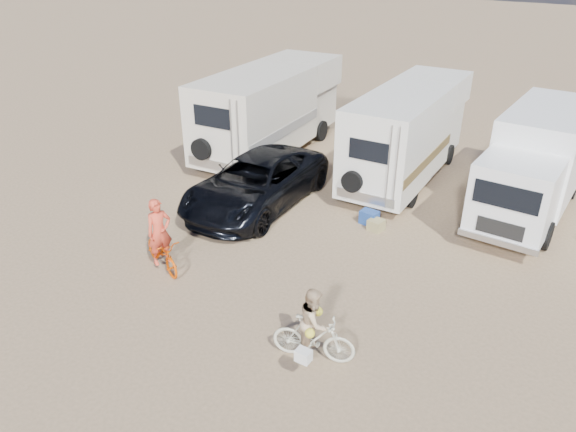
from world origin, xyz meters
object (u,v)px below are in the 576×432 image
Objects in this scene: bike_man at (162,253)px; rider_man at (160,238)px; bike_woman at (314,338)px; box_truck at (535,166)px; rv_left at (270,112)px; rider_woman at (314,329)px; cooler at (369,217)px; crate at (376,225)px; rv_main at (408,135)px; dark_suv at (256,182)px.

bike_man is 0.97× the size of rider_man.
box_truck is at bearing -30.94° from bike_woman.
rv_left is 4.15× the size of rider_man.
cooler is (-1.55, 5.90, -0.55)m from rider_woman.
crate is (-1.21, 5.66, -0.35)m from bike_woman.
box_truck is 4.34× the size of rider_woman.
rv_main reaches higher than box_truck.
rider_man is (2.49, -8.48, -0.75)m from rv_left.
bike_man is 4.18× the size of crate.
rider_man is (-7.19, -8.40, -0.67)m from box_truck.
rv_left is at bearing 21.45° from bike_woman.
rider_woman is at bearing -80.77° from rv_main.
box_truck is 11.08m from rider_man.
rv_left is at bearing 21.45° from rider_woman.
rider_man is 6.20m from crate.
bike_man is 5.05m from rider_woman.
dark_suv is 4.29m from rider_man.
rider_woman is (0.00, 0.00, 0.24)m from bike_woman.
rv_left is 11.94m from rider_woman.
rider_woman reaches higher than bike_woman.
rv_left reaches higher than bike_man.
crate is (3.77, 4.87, -0.29)m from bike_man.
dark_suv is at bearing -162.35° from cooler.
bike_woman is (5.10, -5.08, -0.28)m from dark_suv.
box_truck is (9.68, -0.08, -0.08)m from rv_left.
box_truck reaches higher than bike_woman.
rider_woman is at bearing -0.00° from bike_woman.
bike_woman is 6.11m from cooler.
rv_main is at bearing 2.80° from bike_man.
rider_man reaches higher than bike_woman.
dark_suv is at bearing 27.72° from rider_woman.
rv_main is 4.10× the size of bike_man.
rider_man is (0.00, 0.00, 0.43)m from bike_man.
box_truck is 12.69× the size of cooler.
box_truck is at bearing -19.39° from bike_man.
dark_suv is at bearing 27.72° from bike_woman.
rv_left is 1.12× the size of box_truck.
cooler is at bearing -34.15° from rv_left.
crate is (3.77, 4.87, -0.72)m from rider_man.
rider_man reaches higher than bike_man.
rider_woman reaches higher than crate.
rider_woman is at bearing -77.90° from bike_man.
rv_left is 14.26× the size of cooler.
bike_woman is (4.98, -0.80, 0.06)m from bike_man.
bike_man reaches higher than cooler.
bike_woman reaches higher than cooler.
rider_man is (0.13, -4.29, 0.09)m from dark_suv.
bike_man is 1.14× the size of rider_woman.
dark_suv is (-7.32, -4.11, -0.76)m from box_truck.
box_truck is at bearing 45.89° from cooler.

